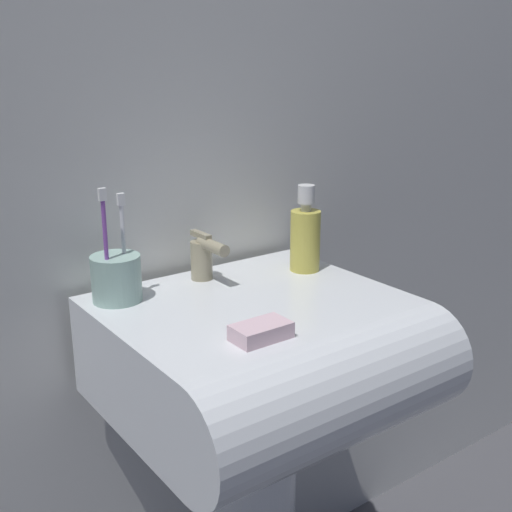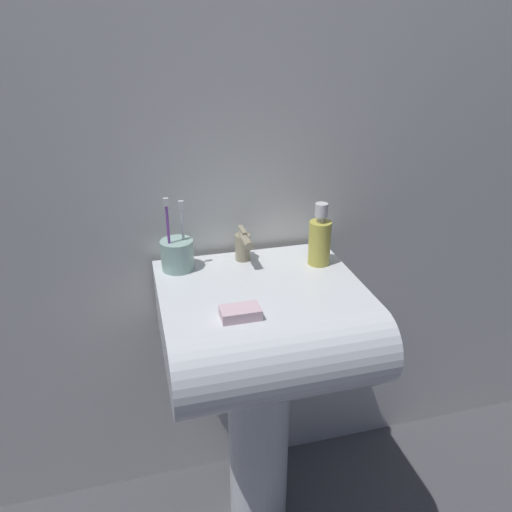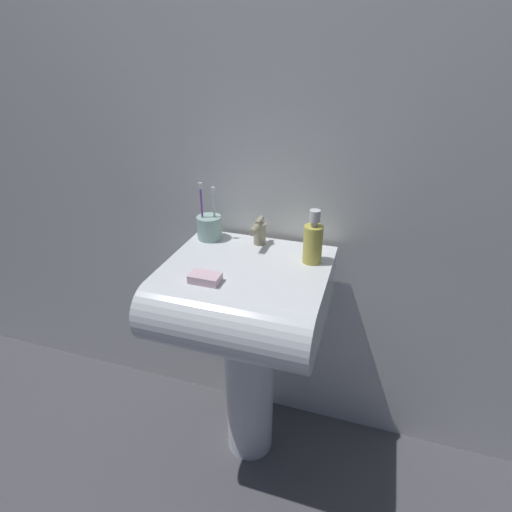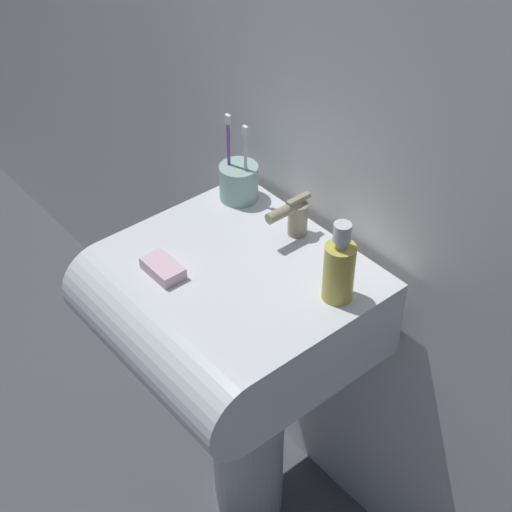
{
  "view_description": "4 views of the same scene",
  "coord_description": "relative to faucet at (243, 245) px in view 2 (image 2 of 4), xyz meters",
  "views": [
    {
      "loc": [
        -0.59,
        -0.83,
        1.19
      ],
      "look_at": [
        0.02,
        0.01,
        0.87
      ],
      "focal_mm": 45.0,
      "sensor_mm": 36.0,
      "label": 1
    },
    {
      "loc": [
        -0.28,
        -1.03,
        1.38
      ],
      "look_at": [
        -0.01,
        -0.03,
        0.89
      ],
      "focal_mm": 35.0,
      "sensor_mm": 36.0,
      "label": 2
    },
    {
      "loc": [
        0.34,
        -1.0,
        1.37
      ],
      "look_at": [
        0.02,
        0.01,
        0.82
      ],
      "focal_mm": 28.0,
      "sensor_mm": 36.0,
      "label": 3
    },
    {
      "loc": [
        0.9,
        -0.73,
        1.77
      ],
      "look_at": [
        0.04,
        -0.01,
        0.85
      ],
      "focal_mm": 55.0,
      "sensor_mm": 36.0,
      "label": 4
    }
  ],
  "objects": [
    {
      "name": "soap_bottle",
      "position": [
        0.19,
        -0.06,
        0.02
      ],
      "size": [
        0.06,
        0.06,
        0.17
      ],
      "color": "gold",
      "rests_on": "sink_basin"
    },
    {
      "name": "sink_pedestal",
      "position": [
        0.01,
        -0.13,
        -0.53
      ],
      "size": [
        0.17,
        0.17,
        0.62
      ],
      "primitive_type": "cylinder",
      "color": "white",
      "rests_on": "ground"
    },
    {
      "name": "bar_soap",
      "position": [
        -0.07,
        -0.27,
        -0.03
      ],
      "size": [
        0.09,
        0.05,
        0.02
      ],
      "primitive_type": "cube",
      "color": "silver",
      "rests_on": "sink_basin"
    },
    {
      "name": "faucet",
      "position": [
        0.0,
        0.0,
        0.0
      ],
      "size": [
        0.04,
        0.11,
        0.09
      ],
      "color": "tan",
      "rests_on": "sink_basin"
    },
    {
      "name": "ground_plane",
      "position": [
        0.01,
        -0.13,
        -0.85
      ],
      "size": [
        6.0,
        6.0,
        0.0
      ],
      "primitive_type": "plane",
      "color": "#4C4C51",
      "rests_on": "ground"
    },
    {
      "name": "sink_basin",
      "position": [
        0.01,
        -0.19,
        -0.13
      ],
      "size": [
        0.49,
        0.47,
        0.18
      ],
      "color": "white",
      "rests_on": "sink_pedestal"
    },
    {
      "name": "toothbrush_cup",
      "position": [
        -0.17,
        -0.0,
        -0.0
      ],
      "size": [
        0.08,
        0.08,
        0.2
      ],
      "color": "#99BFB2",
      "rests_on": "sink_basin"
    },
    {
      "name": "wall_back",
      "position": [
        0.01,
        0.11,
        0.35
      ],
      "size": [
        5.0,
        0.05,
        2.4
      ],
      "primitive_type": "cube",
      "color": "silver",
      "rests_on": "ground"
    }
  ]
}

